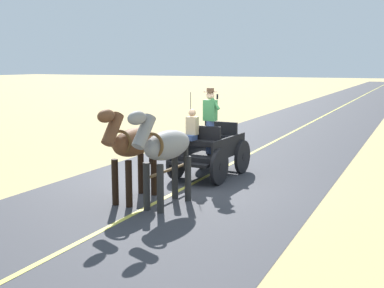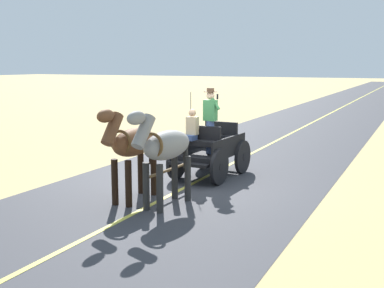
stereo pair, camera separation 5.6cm
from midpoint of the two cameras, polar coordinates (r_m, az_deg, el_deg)
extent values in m
plane|color=tan|center=(12.84, 0.35, -4.67)|extent=(200.00, 200.00, 0.00)
cube|color=#38383D|center=(12.84, 0.35, -4.65)|extent=(6.79, 160.00, 0.01)
cube|color=#DBCC4C|center=(12.84, 0.35, -4.63)|extent=(0.12, 160.00, 0.00)
cube|color=black|center=(13.52, 2.34, -1.08)|extent=(1.32, 2.26, 0.12)
cube|color=black|center=(13.23, 4.55, -0.11)|extent=(0.18, 2.09, 0.44)
cube|color=black|center=(13.74, 0.22, 0.28)|extent=(0.18, 2.09, 0.44)
cube|color=black|center=(12.48, -0.19, -2.43)|extent=(1.09, 0.30, 0.08)
cube|color=black|center=(14.62, 4.45, -1.02)|extent=(0.73, 0.24, 0.06)
cube|color=black|center=(12.93, 1.14, 0.14)|extent=(1.04, 0.42, 0.14)
cube|color=black|center=(13.05, 1.51, 1.21)|extent=(1.02, 0.14, 0.44)
cube|color=black|center=(13.90, 3.27, 0.79)|extent=(1.04, 0.42, 0.14)
cube|color=black|center=(14.03, 3.60, 1.77)|extent=(1.02, 0.14, 0.44)
cylinder|color=black|center=(12.60, 3.39, -2.71)|extent=(0.15, 0.96, 0.96)
cylinder|color=black|center=(12.60, 3.39, -2.71)|extent=(0.13, 0.22, 0.21)
cylinder|color=black|center=(13.20, -1.70, -2.14)|extent=(0.15, 0.96, 0.96)
cylinder|color=black|center=(13.20, -1.70, -2.14)|extent=(0.13, 0.22, 0.21)
cylinder|color=black|center=(13.98, 6.14, -1.53)|extent=(0.15, 0.96, 0.96)
cylinder|color=black|center=(13.98, 6.14, -1.53)|extent=(0.13, 0.22, 0.21)
cylinder|color=black|center=(14.52, 1.41, -1.06)|extent=(0.15, 0.96, 0.96)
cylinder|color=black|center=(14.52, 1.41, -1.06)|extent=(0.13, 0.22, 0.21)
cylinder|color=brown|center=(11.65, -2.55, -3.06)|extent=(0.18, 2.00, 0.07)
cylinder|color=black|center=(12.97, -0.02, 3.30)|extent=(0.02, 0.02, 1.30)
cylinder|color=#384C7F|center=(13.08, 2.29, 0.82)|extent=(0.22, 0.22, 0.90)
cube|color=#387F47|center=(12.99, 2.31, 4.01)|extent=(0.35, 0.24, 0.56)
sphere|color=beige|center=(12.96, 2.32, 5.77)|extent=(0.22, 0.22, 0.22)
cylinder|color=#473323|center=(12.95, 2.32, 6.21)|extent=(0.36, 0.36, 0.01)
cylinder|color=#473323|center=(12.95, 2.32, 6.43)|extent=(0.20, 0.20, 0.10)
cylinder|color=#387F47|center=(12.86, 2.95, 4.75)|extent=(0.26, 0.09, 0.32)
cube|color=black|center=(12.80, 3.16, 5.63)|extent=(0.02, 0.07, 0.14)
cube|color=#384C7F|center=(12.92, -0.09, 0.77)|extent=(0.30, 0.34, 0.14)
cube|color=tan|center=(12.98, 0.17, 2.19)|extent=(0.31, 0.22, 0.48)
sphere|color=tan|center=(12.94, 0.17, 3.73)|extent=(0.20, 0.20, 0.20)
ellipsoid|color=gray|center=(10.60, -2.79, -0.13)|extent=(0.73, 1.61, 0.64)
cylinder|color=#272726|center=(10.24, -3.67, -5.32)|extent=(0.15, 0.15, 1.05)
cylinder|color=#272726|center=(10.46, -5.30, -5.04)|extent=(0.15, 0.15, 1.05)
cylinder|color=#272726|center=(11.12, -0.36, -4.11)|extent=(0.15, 0.15, 1.05)
cylinder|color=#272726|center=(11.31, -1.92, -3.88)|extent=(0.15, 0.15, 1.05)
cylinder|color=gray|center=(9.87, -5.62, 1.47)|extent=(0.33, 0.67, 0.73)
ellipsoid|color=gray|center=(9.66, -6.45, 3.09)|extent=(0.28, 0.56, 0.28)
cube|color=#272726|center=(9.88, -5.55, 1.69)|extent=(0.12, 0.51, 0.56)
cylinder|color=#272726|center=(11.26, -0.61, -1.11)|extent=(0.11, 0.11, 0.70)
torus|color=brown|center=(10.15, -4.56, -0.12)|extent=(0.55, 0.13, 0.55)
ellipsoid|color=brown|center=(11.10, -6.72, 0.25)|extent=(0.56, 1.56, 0.64)
cylinder|color=black|center=(10.72, -7.38, -4.71)|extent=(0.15, 0.15, 1.05)
cylinder|color=black|center=(10.92, -8.99, -4.48)|extent=(0.15, 0.15, 1.05)
cylinder|color=black|center=(11.62, -4.43, -3.54)|extent=(0.15, 0.15, 1.05)
cylinder|color=black|center=(11.81, -5.95, -3.36)|extent=(0.15, 0.15, 1.05)
cylinder|color=brown|center=(10.35, -9.28, 1.76)|extent=(0.26, 0.65, 0.73)
ellipsoid|color=brown|center=(10.13, -10.04, 3.30)|extent=(0.22, 0.54, 0.28)
cube|color=black|center=(10.36, -9.22, 1.97)|extent=(0.06, 0.50, 0.56)
cylinder|color=black|center=(11.77, -4.75, -0.68)|extent=(0.11, 0.11, 0.70)
torus|color=brown|center=(10.63, -8.31, 0.24)|extent=(0.55, 0.07, 0.55)
camera|label=1|loc=(0.03, -89.87, 0.02)|focal=45.01mm
camera|label=2|loc=(0.03, 90.13, -0.02)|focal=45.01mm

